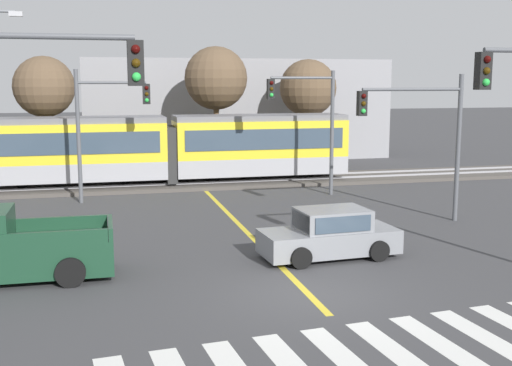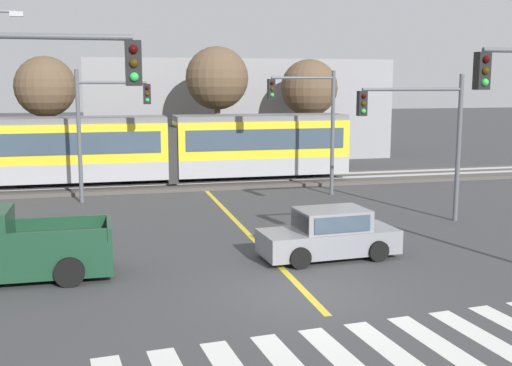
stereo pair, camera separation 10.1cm
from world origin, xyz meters
TOP-DOWN VIEW (x-y plane):
  - ground_plane at (0.00, 0.00)m, footprint 200.00×200.00m
  - track_bed at (0.00, 17.81)m, footprint 120.00×4.00m
  - rail_near at (0.00, 17.09)m, footprint 120.00×0.08m
  - rail_far at (0.00, 18.53)m, footprint 120.00×0.08m
  - light_rail_tram at (-1.52, 17.80)m, footprint 18.50×2.64m
  - crosswalk_stripe_3 at (-1.64, -3.77)m, footprint 0.81×2.84m
  - crosswalk_stripe_4 at (-0.55, -3.67)m, footprint 0.81×2.84m
  - crosswalk_stripe_5 at (0.55, -3.57)m, footprint 0.81×2.84m
  - crosswalk_stripe_6 at (1.64, -3.47)m, footprint 0.81×2.84m
  - crosswalk_stripe_7 at (2.74, -3.37)m, footprint 0.81×2.84m
  - lane_centre_line at (0.00, 7.09)m, footprint 0.20×17.43m
  - sedan_crossing at (1.72, 3.10)m, footprint 4.31×2.13m
  - pickup_truck at (-7.59, 3.03)m, footprint 5.41×2.27m
  - traffic_light_mid_right at (6.80, 6.89)m, footprint 4.25×0.38m
  - traffic_light_far_right at (4.56, 13.48)m, footprint 3.25×0.38m
  - traffic_light_near_left at (-6.59, -1.72)m, footprint 3.75×0.38m
  - traffic_light_far_left at (-4.82, 14.19)m, footprint 3.25×0.38m
  - bare_tree_west at (-7.79, 21.54)m, footprint 3.28×3.28m
  - bare_tree_east at (1.79, 22.69)m, footprint 3.71×3.71m
  - bare_tree_far_east at (7.81, 23.58)m, footprint 3.56×3.56m
  - building_backdrop_far at (4.41, 29.39)m, footprint 20.78×6.00m

SIDE VIEW (x-z plane):
  - ground_plane at x=0.00m, z-range 0.00..0.00m
  - lane_centre_line at x=0.00m, z-range 0.00..0.01m
  - crosswalk_stripe_3 at x=-1.64m, z-range 0.00..0.01m
  - crosswalk_stripe_4 at x=-0.55m, z-range 0.00..0.01m
  - crosswalk_stripe_5 at x=0.55m, z-range 0.00..0.01m
  - crosswalk_stripe_6 at x=1.64m, z-range 0.00..0.01m
  - crosswalk_stripe_7 at x=2.74m, z-range 0.00..0.01m
  - track_bed at x=0.00m, z-range 0.00..0.18m
  - rail_near at x=0.00m, z-range 0.18..0.28m
  - rail_far at x=0.00m, z-range 0.18..0.28m
  - sedan_crossing at x=1.72m, z-range -0.06..1.46m
  - pickup_truck at x=-7.59m, z-range -0.15..1.83m
  - light_rail_tram at x=-1.52m, z-range 0.33..3.76m
  - building_backdrop_far at x=4.41m, z-range 0.00..6.82m
  - traffic_light_mid_right at x=6.80m, z-range 0.89..6.52m
  - traffic_light_far_left at x=-4.82m, z-range 0.86..6.73m
  - traffic_light_far_right at x=4.56m, z-range 0.96..6.80m
  - traffic_light_near_left at x=-6.59m, z-range 1.04..7.73m
  - bare_tree_far_east at x=7.81m, z-range 1.55..8.27m
  - bare_tree_west at x=-7.79m, z-range 1.68..8.38m
  - bare_tree_east at x=1.79m, z-range 1.81..9.19m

